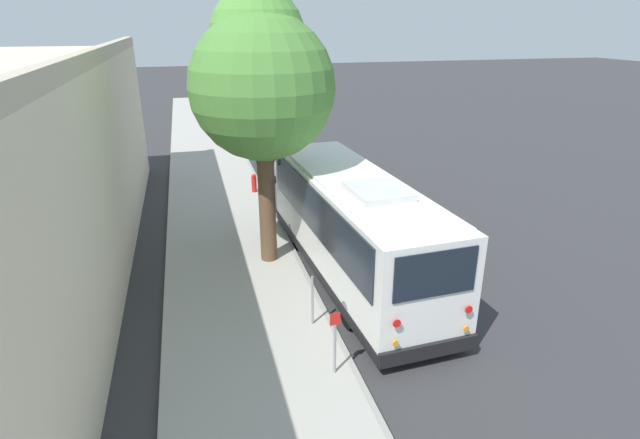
% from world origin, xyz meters
% --- Properties ---
extents(ground_plane, '(160.00, 160.00, 0.00)m').
position_xyz_m(ground_plane, '(0.00, 0.00, 0.00)').
color(ground_plane, '#333335').
extents(sidewalk_slab, '(80.00, 3.99, 0.15)m').
position_xyz_m(sidewalk_slab, '(0.00, 3.81, 0.07)').
color(sidewalk_slab, '#A3A099').
rests_on(sidewalk_slab, ground).
extents(curb_strip, '(80.00, 0.14, 0.15)m').
position_xyz_m(curb_strip, '(0.00, 1.74, 0.07)').
color(curb_strip, gray).
rests_on(curb_strip, ground).
extents(shuttle_bus, '(9.51, 3.08, 3.25)m').
position_xyz_m(shuttle_bus, '(1.18, 0.35, 1.73)').
color(shuttle_bus, white).
rests_on(shuttle_bus, ground).
extents(parked_sedan_silver, '(4.15, 1.75, 1.31)m').
position_xyz_m(parked_sedan_silver, '(12.75, 0.55, 0.61)').
color(parked_sedan_silver, '#A8AAAF').
rests_on(parked_sedan_silver, ground).
extents(parked_sedan_maroon, '(4.31, 1.82, 1.26)m').
position_xyz_m(parked_sedan_maroon, '(18.47, 0.47, 0.58)').
color(parked_sedan_maroon, maroon).
rests_on(parked_sedan_maroon, ground).
extents(street_tree, '(4.09, 4.09, 7.94)m').
position_xyz_m(street_tree, '(2.69, 2.62, 5.68)').
color(street_tree, brown).
rests_on(street_tree, sidewalk_slab).
extents(sign_post_near, '(0.06, 0.22, 1.47)m').
position_xyz_m(sign_post_near, '(-3.24, 2.19, 0.91)').
color(sign_post_near, gray).
rests_on(sign_post_near, sidewalk_slab).
extents(sign_post_far, '(0.06, 0.06, 1.32)m').
position_xyz_m(sign_post_far, '(-1.32, 2.19, 0.81)').
color(sign_post_far, gray).
rests_on(sign_post_far, sidewalk_slab).
extents(fire_hydrant, '(0.22, 0.22, 0.81)m').
position_xyz_m(fire_hydrant, '(9.32, 2.14, 0.55)').
color(fire_hydrant, red).
rests_on(fire_hydrant, sidewalk_slab).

